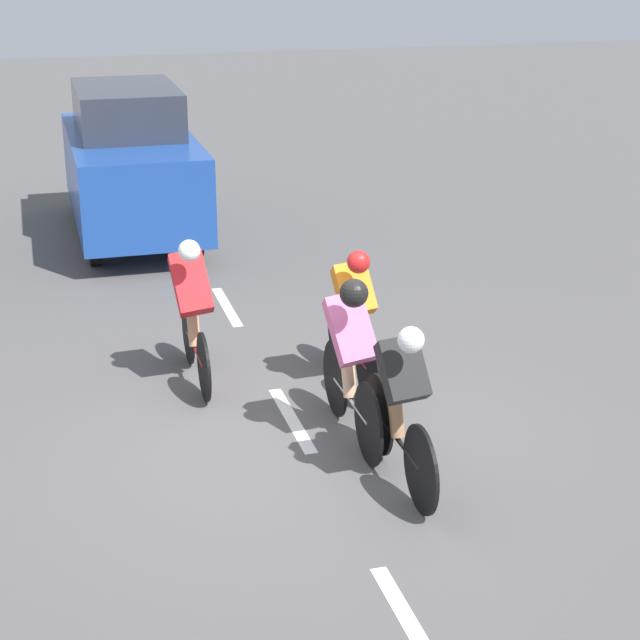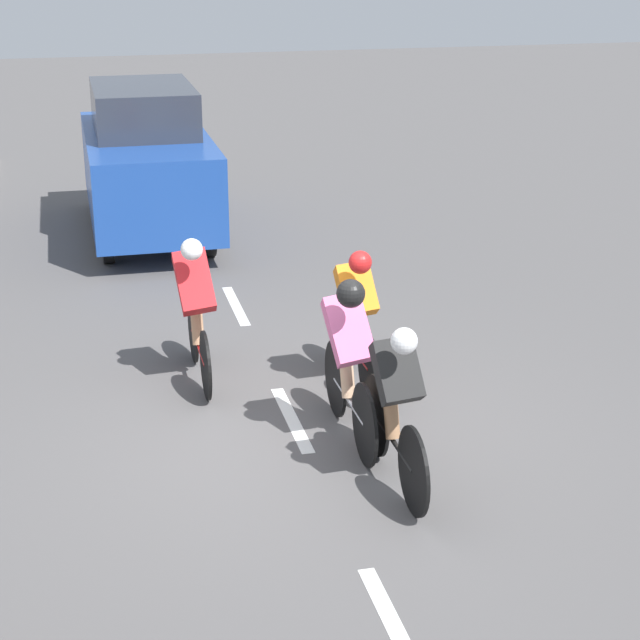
# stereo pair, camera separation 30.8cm
# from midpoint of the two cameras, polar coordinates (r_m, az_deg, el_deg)

# --- Properties ---
(ground_plane) EXTENTS (60.00, 60.00, 0.00)m
(ground_plane) POSITION_cam_midpoint_polar(r_m,az_deg,el_deg) (9.50, -1.85, -6.35)
(ground_plane) COLOR #565454
(lane_stripe_near) EXTENTS (0.12, 1.40, 0.01)m
(lane_stripe_near) POSITION_cam_midpoint_polar(r_m,az_deg,el_deg) (7.19, 3.65, -16.03)
(lane_stripe_near) COLOR white
(lane_stripe_near) RESTS_ON ground
(lane_stripe_mid) EXTENTS (0.12, 1.40, 0.01)m
(lane_stripe_mid) POSITION_cam_midpoint_polar(r_m,az_deg,el_deg) (9.84, -2.41, -5.32)
(lane_stripe_mid) COLOR white
(lane_stripe_mid) RESTS_ON ground
(lane_stripe_far) EXTENTS (0.12, 1.40, 0.01)m
(lane_stripe_far) POSITION_cam_midpoint_polar(r_m,az_deg,el_deg) (12.75, -5.69, 0.72)
(lane_stripe_far) COLOR white
(lane_stripe_far) RESTS_ON ground
(cyclist_red) EXTENTS (0.39, 1.63, 1.54)m
(cyclist_red) POSITION_cam_midpoint_polar(r_m,az_deg,el_deg) (10.39, -7.66, 0.70)
(cyclist_red) COLOR black
(cyclist_red) RESTS_ON ground
(cyclist_pink) EXTENTS (0.40, 1.70, 1.58)m
(cyclist_pink) POSITION_cam_midpoint_polar(r_m,az_deg,el_deg) (9.10, 0.70, -1.81)
(cyclist_pink) COLOR black
(cyclist_pink) RESTS_ON ground
(cyclist_orange) EXTENTS (0.37, 1.68, 1.46)m
(cyclist_orange) POSITION_cam_midpoint_polar(r_m,az_deg,el_deg) (10.25, 0.94, 0.34)
(cyclist_orange) COLOR black
(cyclist_orange) RESTS_ON ground
(cyclist_black) EXTENTS (0.36, 1.72, 1.46)m
(cyclist_black) POSITION_cam_midpoint_polar(r_m,az_deg,el_deg) (8.45, 3.32, -4.29)
(cyclist_black) COLOR black
(cyclist_black) RESTS_ON ground
(support_car) EXTENTS (1.70, 4.13, 2.13)m
(support_car) POSITION_cam_midpoint_polar(r_m,az_deg,el_deg) (15.67, -10.60, 8.23)
(support_car) COLOR black
(support_car) RESTS_ON ground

